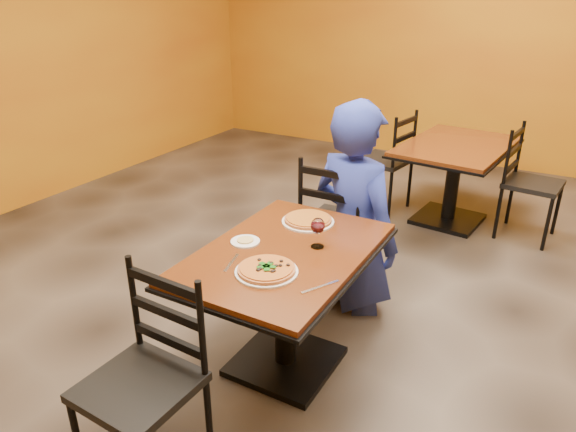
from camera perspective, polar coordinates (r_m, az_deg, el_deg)
The scene contains 18 objects.
floor at distance 3.52m, azimuth 3.82°, elevation -11.34°, with size 7.00×8.00×0.01m, color black.
wall_back at distance 6.75m, azimuth 19.97°, elevation 17.93°, with size 7.00×0.01×3.00m, color #BF8315.
table_main at distance 2.85m, azimuth -0.31°, elevation -7.21°, with size 0.83×1.23×0.75m.
table_second at distance 4.96m, azimuth 17.79°, elevation 5.40°, with size 0.98×1.35×0.75m.
chair_main_near at distance 2.38m, azimuth -16.03°, elevation -17.66°, with size 0.43×0.43×0.96m, color black, non-canonical shape.
chair_main_far at distance 3.65m, azimuth 5.72°, elevation -0.86°, with size 0.46×0.46×1.02m, color black, non-canonical shape.
chair_second_left at distance 5.15m, azimuth 10.44°, elevation 5.97°, with size 0.44×0.44×0.98m, color black, non-canonical shape.
chair_second_right at distance 4.91m, azimuth 25.27°, elevation 3.13°, with size 0.44×0.44×0.97m, color black, non-canonical shape.
diner at distance 3.43m, azimuth 7.39°, elevation 1.02°, with size 0.68×0.45×1.42m, color #1B2B98.
plate_main at distance 2.54m, azimuth -2.37°, elevation -6.11°, with size 0.31×0.31×0.01m, color white.
pizza_main at distance 2.54m, azimuth -2.37°, elevation -5.80°, with size 0.28×0.28×0.02m, color maroon.
plate_far at distance 3.07m, azimuth 2.20°, elevation -0.61°, with size 0.31×0.31×0.01m, color white.
pizza_far at distance 3.07m, azimuth 2.21°, elevation -0.33°, with size 0.28×0.28×0.02m, color orange.
side_plate at distance 2.84m, azimuth -4.70°, elevation -2.81°, with size 0.16×0.16×0.01m, color white.
dip at distance 2.84m, azimuth -4.71°, elevation -2.64°, with size 0.09×0.09×0.01m, color tan.
wine_glass at distance 2.75m, azimuth 3.27°, elevation -1.72°, with size 0.08×0.08×0.18m, color white, non-canonical shape.
fork at distance 2.64m, azimuth -6.23°, elevation -5.10°, with size 0.01×0.19×0.00m, color silver.
knife at distance 2.43m, azimuth 3.57°, elevation -7.74°, with size 0.01×0.21×0.00m, color silver.
Camera 1 is at (1.21, -2.62, 2.02)m, focal length 32.45 mm.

